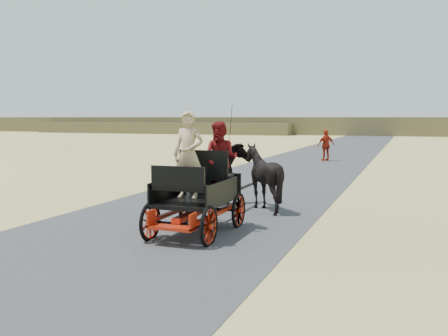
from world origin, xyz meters
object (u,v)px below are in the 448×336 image
(horse_left, at_px, (223,175))
(horse_right, at_px, (263,177))
(carriage, at_px, (197,216))
(pedestrian, at_px, (326,145))

(horse_left, xyz_separation_m, horse_right, (1.10, 0.00, 0.00))
(carriage, height_order, horse_right, horse_right)
(pedestrian, bearing_deg, horse_right, 54.93)
(horse_right, height_order, pedestrian, pedestrian)
(carriage, bearing_deg, pedestrian, 90.84)
(horse_left, xyz_separation_m, pedestrian, (0.28, 15.24, 0.02))
(horse_right, bearing_deg, carriage, 79.61)
(horse_left, bearing_deg, carriage, 100.39)
(horse_left, relative_size, pedestrian, 1.16)
(horse_left, distance_m, horse_right, 1.10)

